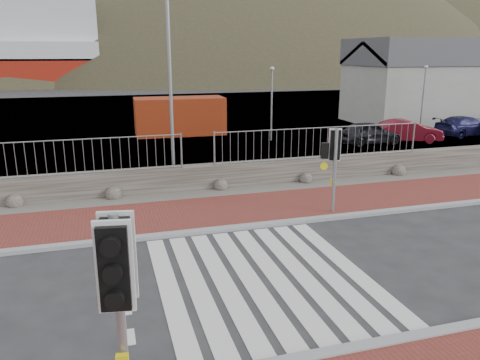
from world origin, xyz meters
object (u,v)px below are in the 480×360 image
object	(u,v)px
shipping_container	(180,116)
car_b	(406,131)
streetlight	(173,74)
traffic_signal_near	(118,279)
car_a	(370,133)
traffic_signal_far	(334,153)
car_c	(465,126)

from	to	relation	value
shipping_container	car_b	world-z (taller)	shipping_container
streetlight	car_b	size ratio (longest dim) A/B	1.93
traffic_signal_near	car_a	xyz separation A→B (m)	(13.97, 17.02, -1.62)
traffic_signal_near	shipping_container	distance (m)	23.53
traffic_signal_far	car_b	distance (m)	13.73
car_c	car_a	bearing A→B (deg)	86.46
traffic_signal_near	car_b	world-z (taller)	traffic_signal_near
shipping_container	car_b	size ratio (longest dim) A/B	1.41
car_b	car_c	xyz separation A→B (m)	(4.70, 0.84, -0.04)
traffic_signal_far	shipping_container	distance (m)	16.10
shipping_container	traffic_signal_far	bearing A→B (deg)	-81.11
traffic_signal_near	traffic_signal_far	size ratio (longest dim) A/B	1.14
traffic_signal_near	car_a	distance (m)	22.08
car_c	car_b	bearing A→B (deg)	90.87
streetlight	car_a	distance (m)	13.10
streetlight	shipping_container	xyz separation A→B (m)	(1.98, 11.34, -3.01)
traffic_signal_far	streetlight	distance (m)	6.54
car_a	car_c	xyz separation A→B (m)	(6.93, 0.69, -0.03)
shipping_container	car_c	world-z (taller)	shipping_container
car_a	car_b	size ratio (longest dim) A/B	0.96
traffic_signal_near	shipping_container	world-z (taller)	traffic_signal_near
streetlight	car_b	xyz separation A→B (m)	(13.70, 5.14, -3.50)
streetlight	traffic_signal_near	bearing A→B (deg)	-77.22
traffic_signal_near	car_b	bearing A→B (deg)	55.66
traffic_signal_near	shipping_container	size ratio (longest dim) A/B	0.57
traffic_signal_near	streetlight	size ratio (longest dim) A/B	0.42
streetlight	car_a	bearing A→B (deg)	49.60
car_a	car_c	size ratio (longest dim) A/B	0.89
streetlight	shipping_container	size ratio (longest dim) A/B	1.37
traffic_signal_near	shipping_container	bearing A→B (deg)	88.49
traffic_signal_far	car_c	size ratio (longest dim) A/B	0.66
car_a	car_c	distance (m)	6.97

